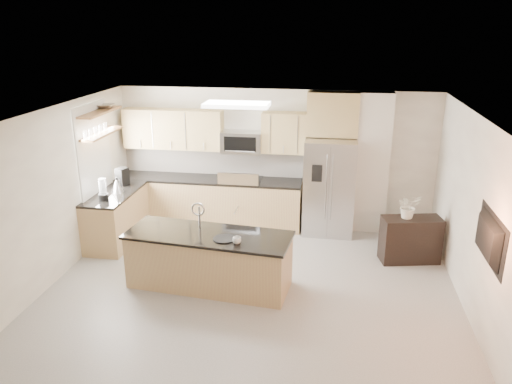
% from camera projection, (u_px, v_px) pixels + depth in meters
% --- Properties ---
extents(floor, '(6.50, 6.50, 0.00)m').
position_uv_depth(floor, '(245.00, 307.00, 6.94)').
color(floor, '#A7A59F').
rests_on(floor, ground).
extents(ceiling, '(6.00, 6.50, 0.02)m').
position_uv_depth(ceiling, '(244.00, 123.00, 6.10)').
color(ceiling, white).
rests_on(ceiling, wall_back).
extents(wall_back, '(6.00, 0.02, 2.60)m').
position_uv_depth(wall_back, '(275.00, 158.00, 9.55)').
color(wall_back, white).
rests_on(wall_back, floor).
extents(wall_left, '(0.02, 6.50, 2.60)m').
position_uv_depth(wall_left, '(33.00, 208.00, 6.96)').
color(wall_left, white).
rests_on(wall_left, floor).
extents(wall_right, '(0.02, 6.50, 2.60)m').
position_uv_depth(wall_right, '(486.00, 236.00, 6.07)').
color(wall_right, white).
rests_on(wall_right, floor).
extents(back_counter, '(3.55, 0.66, 1.44)m').
position_uv_depth(back_counter, '(210.00, 200.00, 9.71)').
color(back_counter, tan).
rests_on(back_counter, floor).
extents(left_counter, '(0.66, 1.50, 0.92)m').
position_uv_depth(left_counter, '(116.00, 217.00, 8.92)').
color(left_counter, tan).
rests_on(left_counter, floor).
extents(range, '(0.76, 0.64, 1.14)m').
position_uv_depth(range, '(241.00, 202.00, 9.60)').
color(range, black).
rests_on(range, floor).
extents(upper_cabinets, '(3.50, 0.33, 0.75)m').
position_uv_depth(upper_cabinets, '(206.00, 130.00, 9.42)').
color(upper_cabinets, tan).
rests_on(upper_cabinets, wall_back).
extents(microwave, '(0.76, 0.40, 0.40)m').
position_uv_depth(microwave, '(242.00, 142.00, 9.34)').
color(microwave, '#AEADB0').
rests_on(microwave, upper_cabinets).
extents(refrigerator, '(0.92, 0.78, 1.78)m').
position_uv_depth(refrigerator, '(329.00, 187.00, 9.18)').
color(refrigerator, '#AEADB0').
rests_on(refrigerator, floor).
extents(partition_column, '(0.60, 0.30, 2.60)m').
position_uv_depth(partition_column, '(372.00, 164.00, 9.14)').
color(partition_column, silver).
rests_on(partition_column, floor).
extents(window, '(0.04, 1.15, 1.65)m').
position_uv_depth(window, '(93.00, 152.00, 8.58)').
color(window, white).
rests_on(window, wall_left).
extents(shelf_lower, '(0.30, 1.20, 0.04)m').
position_uv_depth(shelf_lower, '(101.00, 134.00, 8.55)').
color(shelf_lower, brown).
rests_on(shelf_lower, wall_left).
extents(shelf_upper, '(0.30, 1.20, 0.04)m').
position_uv_depth(shelf_upper, '(99.00, 112.00, 8.43)').
color(shelf_upper, brown).
rests_on(shelf_upper, wall_left).
extents(ceiling_fixture, '(1.00, 0.50, 0.06)m').
position_uv_depth(ceiling_fixture, '(237.00, 105.00, 7.66)').
color(ceiling_fixture, white).
rests_on(ceiling_fixture, ceiling).
extents(island, '(2.50, 1.12, 1.26)m').
position_uv_depth(island, '(209.00, 260.00, 7.40)').
color(island, tan).
rests_on(island, floor).
extents(credenza, '(1.01, 0.59, 0.76)m').
position_uv_depth(credenza, '(410.00, 240.00, 8.18)').
color(credenza, black).
rests_on(credenza, floor).
extents(cup, '(0.15, 0.15, 0.10)m').
position_uv_depth(cup, '(237.00, 240.00, 6.94)').
color(cup, white).
rests_on(cup, island).
extents(platter, '(0.39, 0.39, 0.02)m').
position_uv_depth(platter, '(224.00, 239.00, 7.08)').
color(platter, black).
rests_on(platter, island).
extents(blender, '(0.16, 0.16, 0.38)m').
position_uv_depth(blender, '(103.00, 191.00, 8.34)').
color(blender, black).
rests_on(blender, left_counter).
extents(kettle, '(0.22, 0.22, 0.27)m').
position_uv_depth(kettle, '(117.00, 186.00, 8.75)').
color(kettle, '#AEADB0').
rests_on(kettle, left_counter).
extents(coffee_maker, '(0.23, 0.25, 0.32)m').
position_uv_depth(coffee_maker, '(122.00, 177.00, 9.13)').
color(coffee_maker, black).
rests_on(coffee_maker, left_counter).
extents(bowl, '(0.42, 0.42, 0.09)m').
position_uv_depth(bowl, '(106.00, 106.00, 8.67)').
color(bowl, '#AEADB0').
rests_on(bowl, shelf_upper).
extents(flower_vase, '(0.69, 0.65, 0.60)m').
position_uv_depth(flower_vase, '(409.00, 200.00, 7.98)').
color(flower_vase, white).
rests_on(flower_vase, credenza).
extents(television, '(0.14, 1.08, 0.62)m').
position_uv_depth(television, '(484.00, 238.00, 5.88)').
color(television, black).
rests_on(television, wall_right).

